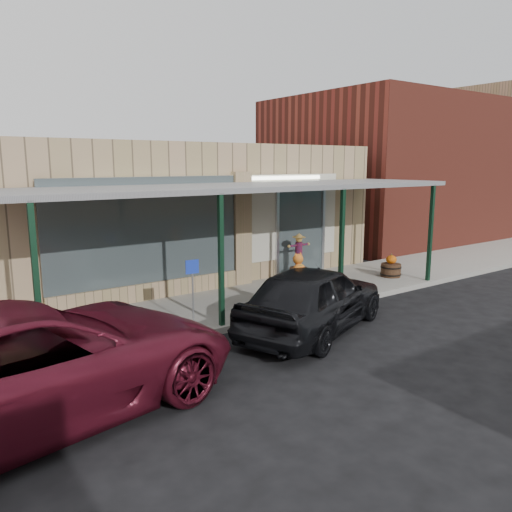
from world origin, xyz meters
TOP-DOWN VIEW (x-y plane):
  - ground at (0.00, 0.00)m, footprint 120.00×120.00m
  - sidewalk at (0.00, 3.60)m, footprint 40.00×3.20m
  - storefront at (-0.00, 8.16)m, footprint 12.00×6.25m
  - awning at (0.00, 3.56)m, footprint 12.00×3.00m
  - block_buildings_near at (2.01, 9.20)m, footprint 61.00×8.00m
  - barrel_scarecrow at (2.42, 4.54)m, footprint 0.83×0.71m
  - barrel_pumpkin at (5.00, 3.14)m, footprint 0.73×0.73m
  - handicap_sign at (-2.30, 2.53)m, footprint 0.30×0.05m
  - parked_sedan at (-0.17, 1.00)m, footprint 4.78×3.30m
  - car_maroon at (-5.98, 0.46)m, footprint 6.60×3.95m

SIDE VIEW (x-z plane):
  - ground at x=0.00m, z-range 0.00..0.00m
  - sidewalk at x=0.00m, z-range 0.00..0.15m
  - barrel_pumpkin at x=5.00m, z-range 0.04..0.77m
  - barrel_scarecrow at x=2.42m, z-range -0.08..1.34m
  - parked_sedan at x=-0.17m, z-range -0.04..1.56m
  - car_maroon at x=-5.98m, z-range 0.00..1.72m
  - handicap_sign at x=-2.30m, z-range 0.36..1.81m
  - storefront at x=0.00m, z-range -0.01..4.19m
  - awning at x=0.00m, z-range 1.49..4.53m
  - block_buildings_near at x=2.01m, z-range -0.23..7.77m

